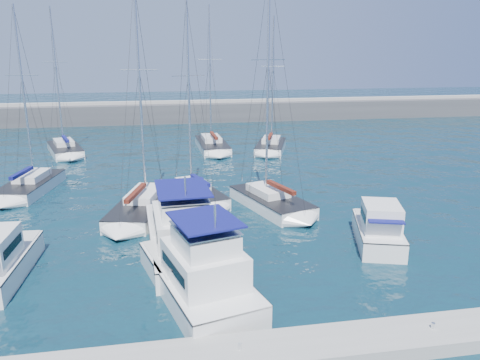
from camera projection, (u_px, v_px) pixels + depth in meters
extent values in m
plane|color=black|center=(208.00, 247.00, 28.30)|extent=(220.00, 220.00, 0.00)
cube|color=#424244|center=(174.00, 115.00, 77.34)|extent=(160.00, 6.00, 4.00)
cube|color=gray|center=(173.00, 102.00, 76.75)|extent=(160.00, 1.20, 0.50)
cube|color=gray|center=(240.00, 356.00, 17.79)|extent=(40.00, 2.20, 0.60)
cylinder|color=silver|center=(240.00, 346.00, 17.67)|extent=(0.16, 0.16, 0.25)
cylinder|color=silver|center=(433.00, 326.00, 19.01)|extent=(0.16, 0.16, 0.25)
cube|color=silver|center=(0.00, 270.00, 24.50)|extent=(2.99, 7.00, 1.60)
cube|color=silver|center=(182.00, 243.00, 27.92)|extent=(4.27, 10.74, 1.60)
cube|color=#262628|center=(181.00, 231.00, 27.72)|extent=(4.35, 10.74, 0.08)
cube|color=silver|center=(183.00, 226.00, 26.29)|extent=(3.40, 5.06, 1.60)
cube|color=black|center=(183.00, 224.00, 26.27)|extent=(3.41, 4.08, 0.45)
cube|color=silver|center=(183.00, 206.00, 25.76)|extent=(2.69, 3.56, 0.90)
cube|color=#0F1259|center=(182.00, 188.00, 25.49)|extent=(3.03, 4.06, 0.08)
cube|color=silver|center=(197.00, 285.00, 22.99)|extent=(5.69, 9.53, 1.60)
cube|color=#262628|center=(197.00, 271.00, 22.79)|extent=(5.76, 9.55, 0.08)
cube|color=silver|center=(204.00, 264.00, 21.61)|extent=(3.95, 4.77, 1.60)
cube|color=black|center=(204.00, 262.00, 21.58)|extent=(3.79, 3.98, 0.45)
cube|color=silver|center=(205.00, 240.00, 21.09)|extent=(3.05, 3.41, 0.90)
cube|color=#0F1259|center=(205.00, 219.00, 20.82)|extent=(3.45, 3.89, 0.08)
cube|color=white|center=(377.00, 237.00, 28.78)|extent=(4.06, 6.24, 1.60)
cube|color=#262628|center=(378.00, 226.00, 28.57)|extent=(4.11, 6.25, 0.08)
cube|color=white|center=(381.00, 217.00, 27.67)|extent=(2.79, 3.17, 1.60)
cube|color=black|center=(381.00, 215.00, 27.65)|extent=(2.67, 2.68, 0.45)
cube|color=#0F1259|center=(385.00, 218.00, 26.58)|extent=(2.40, 2.26, 0.07)
cube|color=silver|center=(31.00, 188.00, 39.32)|extent=(4.40, 8.34, 1.30)
cube|color=#262628|center=(30.00, 181.00, 39.15)|extent=(4.46, 8.35, 0.06)
cube|color=silver|center=(32.00, 176.00, 39.54)|extent=(2.55, 3.76, 0.55)
cylinder|color=silver|center=(23.00, 92.00, 37.95)|extent=(0.18, 0.18, 13.52)
cylinder|color=silver|center=(22.00, 175.00, 37.77)|extent=(0.84, 3.92, 0.12)
cube|color=#0F1259|center=(21.00, 173.00, 37.63)|extent=(1.00, 3.57, 0.28)
cube|color=white|center=(143.00, 208.00, 34.32)|extent=(5.24, 9.66, 1.30)
cube|color=#262628|center=(142.00, 200.00, 34.15)|extent=(5.30, 9.68, 0.06)
cube|color=white|center=(144.00, 194.00, 34.62)|extent=(2.91, 4.39, 0.55)
cylinder|color=silver|center=(140.00, 91.00, 32.93)|extent=(0.18, 0.18, 14.55)
cylinder|color=silver|center=(136.00, 194.00, 32.59)|extent=(1.28, 4.48, 0.12)
cube|color=#4F190F|center=(136.00, 193.00, 32.46)|extent=(1.39, 4.09, 0.28)
cube|color=silver|center=(195.00, 197.00, 36.96)|extent=(4.86, 7.68, 1.30)
cube|color=#262628|center=(195.00, 189.00, 36.79)|extent=(4.91, 7.69, 0.06)
cube|color=silver|center=(193.00, 184.00, 37.09)|extent=(2.72, 3.54, 0.55)
cylinder|color=silver|center=(189.00, 94.00, 35.42)|extent=(0.18, 0.18, 13.68)
cylinder|color=silver|center=(200.00, 182.00, 35.63)|extent=(1.16, 3.45, 0.12)
cube|color=#0F1259|center=(200.00, 180.00, 35.51)|extent=(1.27, 3.18, 0.28)
cube|color=white|center=(271.00, 204.00, 35.26)|extent=(5.33, 8.33, 1.30)
cube|color=#262628|center=(271.00, 196.00, 35.09)|extent=(5.39, 8.35, 0.06)
cube|color=white|center=(268.00, 190.00, 35.42)|extent=(2.96, 3.85, 0.55)
cylinder|color=silver|center=(268.00, 82.00, 33.49)|extent=(0.18, 0.18, 15.68)
cylinder|color=silver|center=(280.00, 189.00, 33.86)|extent=(1.30, 3.73, 0.12)
cube|color=#4F190F|center=(281.00, 187.00, 33.74)|extent=(1.40, 3.43, 0.28)
cube|color=silver|center=(65.00, 151.00, 53.58)|extent=(5.30, 8.57, 1.30)
cube|color=#262628|center=(65.00, 146.00, 53.41)|extent=(5.36, 8.59, 0.06)
cube|color=silver|center=(64.00, 142.00, 53.75)|extent=(2.93, 3.94, 0.55)
cylinder|color=silver|center=(56.00, 75.00, 51.99)|extent=(0.18, 0.18, 14.60)
cylinder|color=silver|center=(65.00, 140.00, 52.15)|extent=(1.34, 3.87, 0.12)
cube|color=#0F1259|center=(65.00, 139.00, 52.02)|extent=(1.43, 3.55, 0.28)
cube|color=white|center=(212.00, 147.00, 55.90)|extent=(3.35, 9.36, 1.30)
cube|color=#262628|center=(212.00, 142.00, 55.73)|extent=(3.41, 9.36, 0.06)
cube|color=white|center=(211.00, 138.00, 56.19)|extent=(2.12, 4.11, 0.55)
cylinder|color=silver|center=(210.00, 73.00, 54.45)|extent=(0.18, 0.18, 14.96)
cylinder|color=silver|center=(214.00, 137.00, 54.18)|extent=(0.24, 4.64, 0.12)
cube|color=#4F190F|center=(214.00, 135.00, 54.05)|extent=(0.46, 4.18, 0.28)
cube|color=silver|center=(271.00, 148.00, 55.16)|extent=(5.35, 8.20, 1.30)
cube|color=#262628|center=(271.00, 143.00, 54.99)|extent=(5.41, 8.21, 0.06)
cube|color=silver|center=(271.00, 140.00, 55.36)|extent=(2.94, 3.80, 0.55)
cylinder|color=silver|center=(273.00, 79.00, 53.72)|extent=(0.18, 0.18, 13.72)
cylinder|color=silver|center=(270.00, 137.00, 53.67)|extent=(1.37, 3.64, 0.12)
cube|color=#4F190F|center=(270.00, 136.00, 53.53)|extent=(1.46, 3.36, 0.28)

